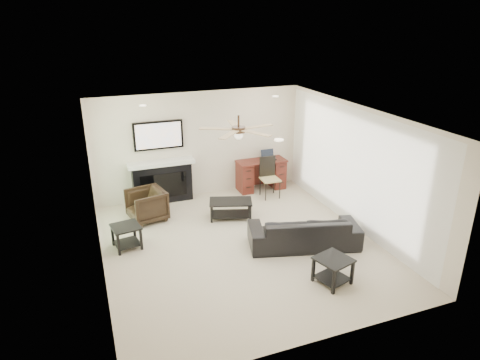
% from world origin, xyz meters
% --- Properties ---
extents(room_shell, '(5.50, 5.54, 2.52)m').
position_xyz_m(room_shell, '(0.19, 0.08, 1.68)').
color(room_shell, '#BAB296').
rests_on(room_shell, ground).
extents(sofa, '(2.20, 1.31, 0.60)m').
position_xyz_m(sofa, '(1.13, -0.40, 0.30)').
color(sofa, black).
rests_on(sofa, ground).
extents(armchair, '(0.88, 0.86, 0.68)m').
position_xyz_m(armchair, '(-1.47, 1.75, 0.34)').
color(armchair, black).
rests_on(armchair, ground).
extents(coffee_table, '(1.01, 0.76, 0.40)m').
position_xyz_m(coffee_table, '(0.23, 1.20, 0.20)').
color(coffee_table, black).
rests_on(coffee_table, ground).
extents(end_table_near, '(0.64, 0.64, 0.45)m').
position_xyz_m(end_table_near, '(0.98, -1.65, 0.23)').
color(end_table_near, black).
rests_on(end_table_near, ground).
extents(end_table_left, '(0.57, 0.57, 0.45)m').
position_xyz_m(end_table_left, '(-2.02, 0.70, 0.23)').
color(end_table_left, black).
rests_on(end_table_left, ground).
extents(fireplace_unit, '(1.52, 0.34, 1.91)m').
position_xyz_m(fireplace_unit, '(-0.96, 2.58, 0.95)').
color(fireplace_unit, black).
rests_on(fireplace_unit, ground).
extents(desk, '(1.22, 0.56, 0.76)m').
position_xyz_m(desk, '(1.50, 2.50, 0.38)').
color(desk, '#3E150F').
rests_on(desk, ground).
extents(desk_chair, '(0.43, 0.45, 0.97)m').
position_xyz_m(desk_chair, '(1.50, 1.95, 0.48)').
color(desk_chair, black).
rests_on(desk_chair, ground).
extents(laptop, '(0.33, 0.24, 0.23)m').
position_xyz_m(laptop, '(1.70, 2.48, 0.88)').
color(laptop, black).
rests_on(laptop, desk).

